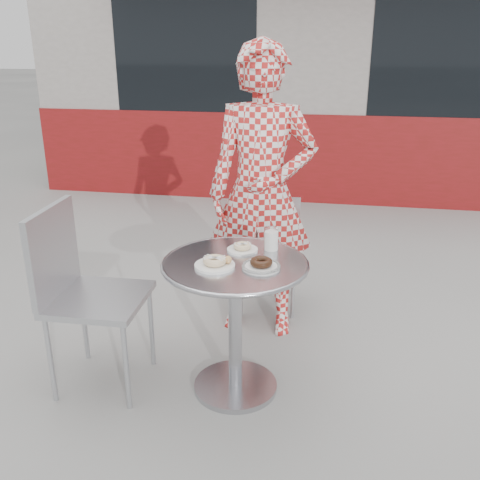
% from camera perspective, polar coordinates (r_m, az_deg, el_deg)
% --- Properties ---
extents(ground, '(60.00, 60.00, 0.00)m').
position_cam_1_polar(ground, '(3.02, -1.24, -15.30)').
color(ground, '#9B9893').
rests_on(ground, ground).
extents(storefront, '(6.02, 4.55, 3.00)m').
position_cam_1_polar(storefront, '(7.97, 6.95, 18.47)').
color(storefront, gray).
rests_on(storefront, ground).
extents(bistro_table, '(0.74, 0.74, 0.74)m').
position_cam_1_polar(bistro_table, '(2.71, -0.52, -5.88)').
color(bistro_table, silver).
rests_on(bistro_table, ground).
extents(chair_far, '(0.43, 0.43, 0.85)m').
position_cam_1_polar(chair_far, '(3.71, 3.05, -3.40)').
color(chair_far, '#AFB2B7').
rests_on(chair_far, ground).
extents(chair_left, '(0.49, 0.48, 0.99)m').
position_cam_1_polar(chair_left, '(2.99, -14.72, -9.51)').
color(chair_left, '#AFB2B7').
rests_on(chair_left, ground).
extents(seated_person, '(0.65, 0.43, 1.79)m').
position_cam_1_polar(seated_person, '(3.24, 2.33, 4.89)').
color(seated_person, '#AC1C1A').
rests_on(seated_person, ground).
extents(plate_far, '(0.16, 0.16, 0.04)m').
position_cam_1_polar(plate_far, '(2.77, 0.26, -0.84)').
color(plate_far, white).
rests_on(plate_far, bistro_table).
extents(plate_near, '(0.20, 0.20, 0.05)m').
position_cam_1_polar(plate_near, '(2.58, -2.64, -2.44)').
color(plate_near, white).
rests_on(plate_near, bistro_table).
extents(plate_checker, '(0.19, 0.19, 0.05)m').
position_cam_1_polar(plate_checker, '(2.56, 2.27, -2.69)').
color(plate_checker, white).
rests_on(plate_checker, bistro_table).
extents(milk_cup, '(0.08, 0.08, 0.12)m').
position_cam_1_polar(milk_cup, '(2.77, 3.36, 0.04)').
color(milk_cup, white).
rests_on(milk_cup, bistro_table).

